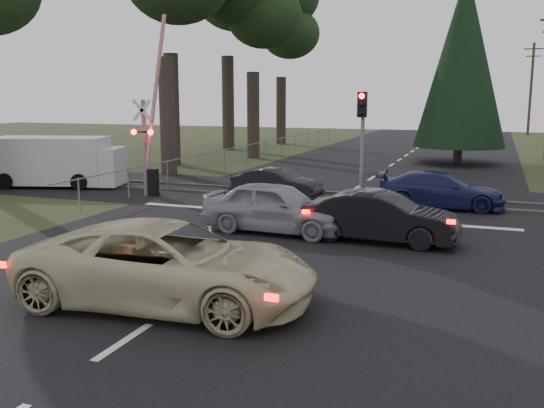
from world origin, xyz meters
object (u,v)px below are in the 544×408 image
at_px(traffic_signal_center, 362,128).
at_px(blue_sedan, 440,190).
at_px(cream_coupe, 168,265).
at_px(white_van, 60,162).
at_px(dark_car_far, 277,184).
at_px(utility_pole_far, 531,87).
at_px(dark_hatchback, 381,217).
at_px(crossing_signal, 149,145).
at_px(silver_car, 276,207).

height_order(traffic_signal_center, blue_sedan, traffic_signal_center).
bearing_deg(cream_coupe, white_van, 41.85).
bearing_deg(traffic_signal_center, cream_coupe, -95.79).
height_order(dark_car_far, white_van, white_van).
distance_m(utility_pole_far, dark_hatchback, 50.19).
bearing_deg(crossing_signal, cream_coupe, -57.14).
height_order(crossing_signal, traffic_signal_center, crossing_signal).
bearing_deg(white_van, dark_car_far, -15.12).
relative_size(traffic_signal_center, blue_sedan, 0.92).
height_order(silver_car, dark_car_far, silver_car).
bearing_deg(blue_sedan, white_van, 87.88).
height_order(utility_pole_far, cream_coupe, utility_pole_far).
bearing_deg(silver_car, blue_sedan, -32.90).
bearing_deg(blue_sedan, traffic_signal_center, 94.95).
height_order(utility_pole_far, white_van, utility_pole_far).
distance_m(silver_car, blue_sedan, 7.05).
bearing_deg(white_van, utility_pole_far, 48.17).
distance_m(traffic_signal_center, dark_car_far, 4.01).
bearing_deg(dark_car_far, utility_pole_far, -8.20).
xyz_separation_m(utility_pole_far, dark_car_far, (-10.83, -44.10, -4.14)).
bearing_deg(silver_car, cream_coupe, -175.01).
distance_m(traffic_signal_center, white_van, 13.44).
bearing_deg(dark_car_far, dark_hatchback, -132.37).
height_order(traffic_signal_center, silver_car, traffic_signal_center).
xyz_separation_m(crossing_signal, cream_coupe, (7.07, -10.95, -1.26)).
xyz_separation_m(silver_car, dark_car_far, (-1.94, 5.47, -0.16)).
relative_size(silver_car, blue_sedan, 0.99).
xyz_separation_m(utility_pole_far, white_van, (-20.84, -44.38, -3.62)).
height_order(utility_pole_far, dark_car_far, utility_pole_far).
distance_m(dark_hatchback, white_van, 15.96).
distance_m(blue_sedan, white_van, 16.14).
height_order(crossing_signal, dark_car_far, crossing_signal).
bearing_deg(blue_sedan, silver_car, 139.86).
distance_m(utility_pole_far, dark_car_far, 45.60).
bearing_deg(dark_hatchback, traffic_signal_center, 20.19).
distance_m(dark_hatchback, silver_car, 3.10).
xyz_separation_m(cream_coupe, silver_car, (-0.18, 6.60, -0.05)).
bearing_deg(crossing_signal, dark_hatchback, -24.15).
relative_size(crossing_signal, silver_car, 1.59).
bearing_deg(traffic_signal_center, silver_car, -104.76).
bearing_deg(crossing_signal, white_van, 170.61).
xyz_separation_m(crossing_signal, utility_pole_far, (15.77, 45.21, 2.67)).
height_order(blue_sedan, dark_car_far, blue_sedan).
bearing_deg(cream_coupe, dark_hatchback, -28.18).
xyz_separation_m(utility_pole_far, dark_hatchback, (-5.79, -49.69, -4.04)).
bearing_deg(utility_pole_far, cream_coupe, -98.81).
height_order(crossing_signal, silver_car, crossing_signal).
bearing_deg(dark_car_far, crossing_signal, 108.24).
height_order(cream_coupe, blue_sedan, cream_coupe).
height_order(traffic_signal_center, cream_coupe, traffic_signal_center).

